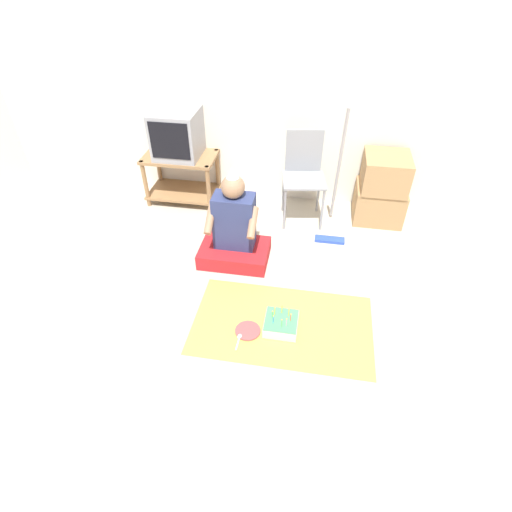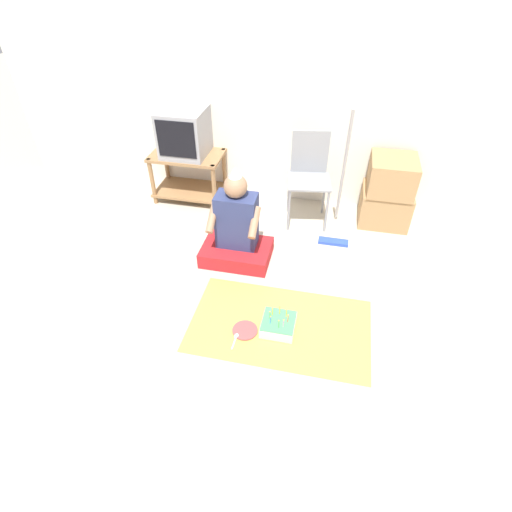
{
  "view_description": "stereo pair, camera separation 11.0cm",
  "coord_description": "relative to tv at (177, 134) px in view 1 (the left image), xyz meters",
  "views": [
    {
      "loc": [
        0.2,
        -1.88,
        2.3
      ],
      "look_at": [
        -0.2,
        0.48,
        0.35
      ],
      "focal_mm": 28.0,
      "sensor_mm": 36.0,
      "label": 1
    },
    {
      "loc": [
        0.31,
        -1.86,
        2.3
      ],
      "look_at": [
        -0.2,
        0.48,
        0.35
      ],
      "focal_mm": 28.0,
      "sensor_mm": 36.0,
      "label": 2
    }
  ],
  "objects": [
    {
      "name": "folding_chair",
      "position": [
        1.28,
        -0.12,
        -0.23
      ],
      "size": [
        0.45,
        0.44,
        0.88
      ],
      "color": "gray",
      "rests_on": "ground_plane"
    },
    {
      "name": "dust_mop",
      "position": [
        1.6,
        -0.4,
        -0.36
      ],
      "size": [
        0.28,
        0.47,
        1.27
      ],
      "color": "#2D4CB2",
      "rests_on": "ground_plane"
    },
    {
      "name": "tv_stand",
      "position": [
        0.0,
        -0.0,
        -0.44
      ],
      "size": [
        0.74,
        0.45,
        0.51
      ],
      "color": "#997047",
      "rests_on": "ground_plane"
    },
    {
      "name": "ground_plane",
      "position": [
        1.21,
        -1.77,
        -0.74
      ],
      "size": [
        16.0,
        16.0,
        0.0
      ],
      "primitive_type": "plane",
      "color": "#BCB29E"
    },
    {
      "name": "birthday_cake",
      "position": [
        1.27,
        -1.67,
        -0.69
      ],
      "size": [
        0.24,
        0.24,
        0.17
      ],
      "color": "silver",
      "rests_on": "party_cloth"
    },
    {
      "name": "party_cloth",
      "position": [
        1.27,
        -1.64,
        -0.74
      ],
      "size": [
        1.34,
        0.79,
        0.01
      ],
      "color": "#EFA84C",
      "rests_on": "ground_plane"
    },
    {
      "name": "paper_plate",
      "position": [
        1.03,
        -1.75,
        -0.73
      ],
      "size": [
        0.19,
        0.19,
        0.01
      ],
      "color": "#D84C4C",
      "rests_on": "party_cloth"
    },
    {
      "name": "cardboard_box_stack",
      "position": [
        2.06,
        -0.03,
        -0.41
      ],
      "size": [
        0.48,
        0.45,
        0.68
      ],
      "color": "#A87F51",
      "rests_on": "ground_plane"
    },
    {
      "name": "wall_back",
      "position": [
        1.21,
        0.26,
        0.53
      ],
      "size": [
        6.4,
        0.06,
        2.55
      ],
      "color": "silver",
      "rests_on": "ground_plane"
    },
    {
      "name": "tv",
      "position": [
        0.0,
        0.0,
        0.0
      ],
      "size": [
        0.44,
        0.44,
        0.46
      ],
      "color": "#99999E",
      "rests_on": "tv_stand"
    },
    {
      "name": "person_seated",
      "position": [
        0.76,
        -0.92,
        -0.46
      ],
      "size": [
        0.6,
        0.42,
        0.89
      ],
      "color": "red",
      "rests_on": "ground_plane"
    },
    {
      "name": "plastic_spoon_near",
      "position": [
        0.98,
        -1.83,
        -0.73
      ],
      "size": [
        0.04,
        0.15,
        0.01
      ],
      "color": "white",
      "rests_on": "party_cloth"
    }
  ]
}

